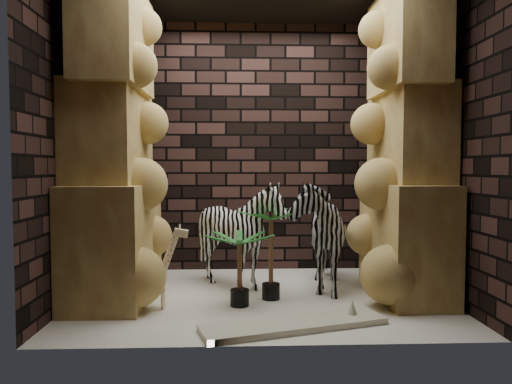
{
  "coord_description": "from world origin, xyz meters",
  "views": [
    {
      "loc": [
        -0.22,
        -4.47,
        1.26
      ],
      "look_at": [
        -0.04,
        0.15,
        1.01
      ],
      "focal_mm": 32.76,
      "sensor_mm": 36.0,
      "label": 1
    }
  ],
  "objects_px": {
    "giraffe_toy": "(152,266)",
    "surfboard": "(294,324)",
    "zebra_right": "(316,224)",
    "palm_back": "(240,269)",
    "palm_front": "(271,254)",
    "zebra_left": "(240,240)"
  },
  "relations": [
    {
      "from": "surfboard",
      "to": "giraffe_toy",
      "type": "bearing_deg",
      "value": 138.98
    },
    {
      "from": "zebra_left",
      "to": "surfboard",
      "type": "height_order",
      "value": "zebra_left"
    },
    {
      "from": "zebra_right",
      "to": "surfboard",
      "type": "xyz_separation_m",
      "value": [
        -0.37,
        -1.21,
        -0.64
      ]
    },
    {
      "from": "giraffe_toy",
      "to": "zebra_right",
      "type": "bearing_deg",
      "value": 22.71
    },
    {
      "from": "giraffe_toy",
      "to": "palm_front",
      "type": "height_order",
      "value": "palm_front"
    },
    {
      "from": "zebra_left",
      "to": "palm_back",
      "type": "bearing_deg",
      "value": -90.82
    },
    {
      "from": "zebra_left",
      "to": "palm_front",
      "type": "distance_m",
      "value": 0.51
    },
    {
      "from": "zebra_right",
      "to": "surfboard",
      "type": "height_order",
      "value": "zebra_right"
    },
    {
      "from": "zebra_right",
      "to": "giraffe_toy",
      "type": "xyz_separation_m",
      "value": [
        -1.58,
        -0.67,
        -0.28
      ]
    },
    {
      "from": "surfboard",
      "to": "zebra_right",
      "type": "bearing_deg",
      "value": 55.97
    },
    {
      "from": "zebra_left",
      "to": "giraffe_toy",
      "type": "bearing_deg",
      "value": -140.38
    },
    {
      "from": "zebra_right",
      "to": "surfboard",
      "type": "bearing_deg",
      "value": -101.33
    },
    {
      "from": "giraffe_toy",
      "to": "palm_front",
      "type": "xyz_separation_m",
      "value": [
        1.08,
        0.26,
        0.05
      ]
    },
    {
      "from": "surfboard",
      "to": "palm_back",
      "type": "bearing_deg",
      "value": 108.98
    },
    {
      "from": "zebra_right",
      "to": "palm_front",
      "type": "height_order",
      "value": "zebra_right"
    },
    {
      "from": "palm_back",
      "to": "surfboard",
      "type": "relative_size",
      "value": 0.45
    },
    {
      "from": "giraffe_toy",
      "to": "zebra_left",
      "type": "bearing_deg",
      "value": 39.81
    },
    {
      "from": "zebra_left",
      "to": "palm_front",
      "type": "height_order",
      "value": "zebra_left"
    },
    {
      "from": "palm_back",
      "to": "surfboard",
      "type": "bearing_deg",
      "value": -54.1
    },
    {
      "from": "giraffe_toy",
      "to": "surfboard",
      "type": "distance_m",
      "value": 1.37
    },
    {
      "from": "palm_front",
      "to": "palm_back",
      "type": "relative_size",
      "value": 1.29
    },
    {
      "from": "giraffe_toy",
      "to": "palm_front",
      "type": "relative_size",
      "value": 0.89
    }
  ]
}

